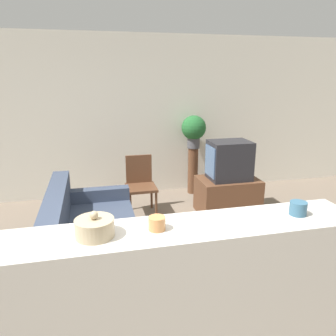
{
  "coord_description": "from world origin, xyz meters",
  "views": [
    {
      "loc": [
        -0.51,
        -2.16,
        2.04
      ],
      "look_at": [
        0.45,
        1.91,
        0.85
      ],
      "focal_mm": 35.0,
      "sensor_mm": 36.0,
      "label": 1
    }
  ],
  "objects_px": {
    "couch": "(90,239)",
    "television": "(229,160)",
    "wooden_chair": "(140,182)",
    "decorative_bowl": "(95,227)",
    "potted_plant": "(194,129)"
  },
  "relations": [
    {
      "from": "wooden_chair",
      "to": "television",
      "type": "bearing_deg",
      "value": -13.8
    },
    {
      "from": "decorative_bowl",
      "to": "potted_plant",
      "type": "bearing_deg",
      "value": 63.5
    },
    {
      "from": "television",
      "to": "wooden_chair",
      "type": "bearing_deg",
      "value": 166.2
    },
    {
      "from": "wooden_chair",
      "to": "decorative_bowl",
      "type": "relative_size",
      "value": 3.67
    },
    {
      "from": "couch",
      "to": "television",
      "type": "height_order",
      "value": "television"
    },
    {
      "from": "television",
      "to": "potted_plant",
      "type": "relative_size",
      "value": 1.08
    },
    {
      "from": "television",
      "to": "decorative_bowl",
      "type": "xyz_separation_m",
      "value": [
        -1.97,
        -2.49,
        0.33
      ]
    },
    {
      "from": "potted_plant",
      "to": "decorative_bowl",
      "type": "relative_size",
      "value": 2.36
    },
    {
      "from": "couch",
      "to": "television",
      "type": "relative_size",
      "value": 3.02
    },
    {
      "from": "wooden_chair",
      "to": "potted_plant",
      "type": "distance_m",
      "value": 1.39
    },
    {
      "from": "couch",
      "to": "wooden_chair",
      "type": "xyz_separation_m",
      "value": [
        0.76,
        1.27,
        0.2
      ]
    },
    {
      "from": "potted_plant",
      "to": "decorative_bowl",
      "type": "xyz_separation_m",
      "value": [
        -1.72,
        -3.45,
        0.01
      ]
    },
    {
      "from": "decorative_bowl",
      "to": "television",
      "type": "bearing_deg",
      "value": 51.71
    },
    {
      "from": "couch",
      "to": "potted_plant",
      "type": "xyz_separation_m",
      "value": [
        1.8,
        1.91,
        0.87
      ]
    },
    {
      "from": "wooden_chair",
      "to": "couch",
      "type": "bearing_deg",
      "value": -120.96
    }
  ]
}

